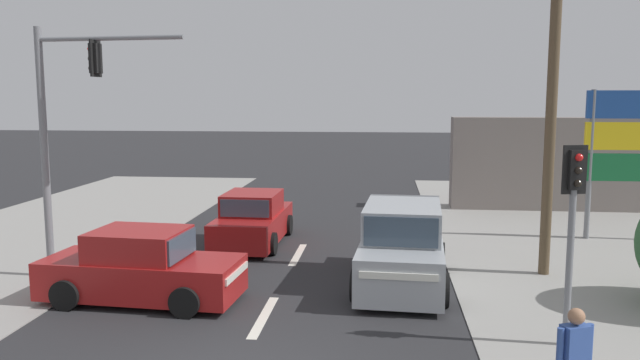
# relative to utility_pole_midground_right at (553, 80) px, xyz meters

# --- Properties ---
(lane_dash_mid) EXTENTS (0.20, 2.40, 0.01)m
(lane_dash_mid) POSITION_rel_utility_pole_midground_right_xyz_m (-6.33, -3.66, -4.77)
(lane_dash_mid) COLOR silver
(lane_dash_mid) RESTS_ON ground
(lane_dash_far) EXTENTS (0.20, 2.40, 0.01)m
(lane_dash_far) POSITION_rel_utility_pole_midground_right_xyz_m (-6.33, 1.34, -4.77)
(lane_dash_far) COLOR silver
(lane_dash_far) RESTS_ON ground
(utility_pole_midground_right) EXTENTS (1.80, 0.26, 9.08)m
(utility_pole_midground_right) POSITION_rel_utility_pole_midground_right_xyz_m (0.00, 0.00, 0.00)
(utility_pole_midground_right) COLOR brown
(utility_pole_midground_right) RESTS_ON ground
(traffic_signal_mast) EXTENTS (3.68, 0.46, 6.00)m
(traffic_signal_mast) POSITION_rel_utility_pole_midground_right_xyz_m (-11.51, -1.46, -0.95)
(traffic_signal_mast) COLOR slate
(traffic_signal_mast) RESTS_ON ground
(pedestal_signal_right_kerb) EXTENTS (0.44, 0.31, 3.56)m
(pedestal_signal_right_kerb) POSITION_rel_utility_pole_midground_right_xyz_m (-0.74, -4.58, -2.36)
(pedestal_signal_right_kerb) COLOR slate
(pedestal_signal_right_kerb) RESTS_ON ground
(shopping_plaza_sign) EXTENTS (2.10, 0.16, 4.60)m
(shopping_plaza_sign) POSITION_rel_utility_pole_midground_right_xyz_m (3.14, 4.16, -1.80)
(shopping_plaza_sign) COLOR slate
(shopping_plaza_sign) RESTS_ON ground
(shopfront_wall_far) EXTENTS (12.00, 1.00, 3.60)m
(shopfront_wall_far) POSITION_rel_utility_pole_midground_right_xyz_m (4.67, 9.34, -2.98)
(shopfront_wall_far) COLOR gray
(shopfront_wall_far) RESTS_ON ground
(sedan_crossing_left) EXTENTS (1.95, 4.27, 1.56)m
(sedan_crossing_left) POSITION_rel_utility_pole_midground_right_xyz_m (-7.86, 2.52, -4.07)
(sedan_crossing_left) COLOR maroon
(sedan_crossing_left) RESTS_ON ground
(sedan_oncoming_mid) EXTENTS (4.34, 2.12, 1.56)m
(sedan_oncoming_mid) POSITION_rel_utility_pole_midground_right_xyz_m (-9.12, -2.95, -4.07)
(sedan_oncoming_mid) COLOR maroon
(sedan_oncoming_mid) RESTS_ON ground
(suv_oncoming_near) EXTENTS (2.26, 4.63, 1.90)m
(suv_oncoming_near) POSITION_rel_utility_pole_midground_right_xyz_m (-3.53, -1.17, -3.89)
(suv_oncoming_near) COLOR #A3A8AD
(suv_oncoming_near) RESTS_ON ground
(pedestrian_at_kerb) EXTENTS (0.52, 0.35, 1.63)m
(pedestrian_at_kerb) POSITION_rel_utility_pole_midground_right_xyz_m (-1.44, -7.36, -3.85)
(pedestrian_at_kerb) COLOR #47423D
(pedestrian_at_kerb) RESTS_ON ground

